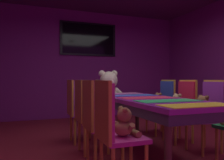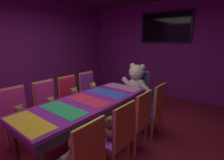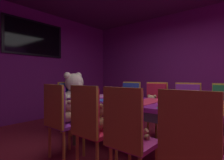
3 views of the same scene
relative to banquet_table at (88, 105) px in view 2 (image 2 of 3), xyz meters
The scene contains 23 objects.
ground_plane 0.65m from the banquet_table, 90.00° to the right, with size 7.90×7.90×0.00m, color maroon.
wall_back 3.29m from the banquet_table, 90.00° to the left, with size 5.20×0.12×2.80m, color #721E72.
wall_left 2.70m from the banquet_table, behind, with size 0.12×6.40×2.80m, color #721E72.
banquet_table is the anchor object (origin of this frame).
chair_left_0 1.18m from the banquet_table, 135.85° to the right, with size 0.42×0.41×0.98m.
teddy_left_0 1.08m from the banquet_table, 130.54° to the right, with size 0.23×0.29×0.28m.
chair_left_1 0.88m from the banquet_table, 162.23° to the right, with size 0.42×0.41×0.98m.
teddy_left_1 0.75m from the banquet_table, 158.90° to the right, with size 0.21×0.27×0.26m.
chair_left_2 0.86m from the banquet_table, 163.23° to the left, with size 0.42×0.41×0.98m.
teddy_left_2 0.72m from the banquet_table, 159.87° to the left, with size 0.26×0.34×0.32m.
chair_left_3 1.16m from the banquet_table, 135.99° to the left, with size 0.42×0.41×0.98m.
teddy_left_3 1.06m from the banquet_table, 130.52° to the left, with size 0.25×0.33×0.31m.
chair_right_0 1.19m from the banquet_table, 45.37° to the right, with size 0.42×0.41×0.98m.
teddy_right_0 1.09m from the banquet_table, 50.82° to the right, with size 0.25×0.33×0.31m.
chair_right_1 0.89m from the banquet_table, 18.18° to the right, with size 0.42×0.41×0.98m.
teddy_right_1 0.76m from the banquet_table, 21.65° to the right, with size 0.26×0.34×0.32m.
chair_right_2 0.86m from the banquet_table, 17.79° to the left, with size 0.42×0.41×0.98m.
teddy_right_2 0.73m from the banquet_table, 21.31° to the left, with size 0.25×0.33×0.31m.
chair_right_3 1.17m from the banquet_table, 44.99° to the left, with size 0.42×0.41×0.98m.
teddy_right_3 1.07m from the banquet_table, 50.46° to the left, with size 0.24×0.31×0.29m.
throne_chair 1.71m from the banquet_table, 90.00° to the left, with size 0.41×0.42×0.98m.
king_teddy_bear 1.54m from the banquet_table, 90.00° to the left, with size 0.76×0.59×0.72m.
wall_tv 3.41m from the banquet_table, 90.00° to the left, with size 1.49×0.06×0.86m.
Camera 2 is at (1.95, -1.81, 1.74)m, focal length 26.93 mm.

